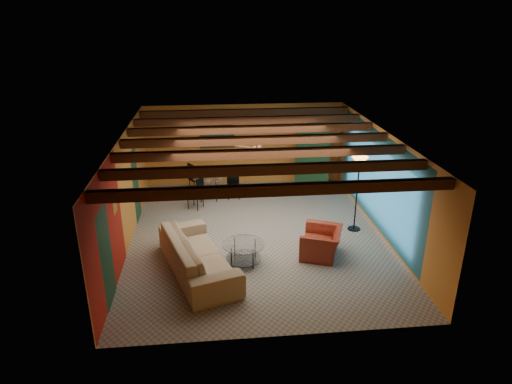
{
  "coord_description": "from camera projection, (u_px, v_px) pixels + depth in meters",
  "views": [
    {
      "loc": [
        -1.11,
        -10.57,
        5.47
      ],
      "look_at": [
        0.0,
        0.2,
        1.15
      ],
      "focal_mm": 31.76,
      "sensor_mm": 36.0,
      "label": 1
    }
  ],
  "objects": [
    {
      "name": "vase",
      "position": [
        208.0,
        166.0,
        13.81
      ],
      "size": [
        0.18,
        0.18,
        0.19
      ],
      "primitive_type": "imported",
      "rotation": [
        0.0,
        0.0,
        0.01
      ],
      "color": "orange",
      "rests_on": "dining_table"
    },
    {
      "name": "coffee_table",
      "position": [
        244.0,
        253.0,
        10.52
      ],
      "size": [
        1.16,
        1.16,
        0.5
      ],
      "primitive_type": null,
      "rotation": [
        0.0,
        0.0,
        -0.2
      ],
      "color": "silver",
      "rests_on": "ground"
    },
    {
      "name": "floor_lamp",
      "position": [
        357.0,
        194.0,
        11.86
      ],
      "size": [
        0.44,
        0.44,
        2.05
      ],
      "primitive_type": null,
      "rotation": [
        0.0,
        0.0,
        -0.04
      ],
      "color": "black",
      "rests_on": "ground"
    },
    {
      "name": "armchair",
      "position": [
        321.0,
        243.0,
        10.81
      ],
      "size": [
        1.22,
        1.3,
        0.68
      ],
      "primitive_type": "imported",
      "rotation": [
        0.0,
        0.0,
        -1.94
      ],
      "color": "maroon",
      "rests_on": "ground"
    },
    {
      "name": "dining_table",
      "position": [
        208.0,
        184.0,
        14.03
      ],
      "size": [
        1.92,
        1.92,
        1.0
      ],
      "primitive_type": null,
      "rotation": [
        0.0,
        0.0,
        -0.0
      ],
      "color": "silver",
      "rests_on": "ground"
    },
    {
      "name": "sofa",
      "position": [
        198.0,
        255.0,
        10.11
      ],
      "size": [
        1.97,
        3.11,
        0.85
      ],
      "primitive_type": "imported",
      "rotation": [
        0.0,
        0.0,
        1.88
      ],
      "color": "#917B5E",
      "rests_on": "ground"
    },
    {
      "name": "ceiling_fan",
      "position": [
        257.0,
        149.0,
        11.02
      ],
      "size": [
        1.5,
        1.5,
        0.44
      ],
      "primitive_type": null,
      "color": "#472614",
      "rests_on": "ceiling"
    },
    {
      "name": "armoire",
      "position": [
        310.0,
        156.0,
        15.17
      ],
      "size": [
        1.23,
        0.95,
        1.94
      ],
      "primitive_type": "cube",
      "rotation": [
        0.0,
        0.0,
        -0.42
      ],
      "color": "brown",
      "rests_on": "ground"
    },
    {
      "name": "room",
      "position": [
        256.0,
        148.0,
        11.12
      ],
      "size": [
        6.52,
        8.01,
        2.71
      ],
      "color": "gray",
      "rests_on": "ground"
    },
    {
      "name": "potted_plant",
      "position": [
        312.0,
        121.0,
        14.72
      ],
      "size": [
        0.48,
        0.44,
        0.46
      ],
      "primitive_type": "imported",
      "rotation": [
        0.0,
        0.0,
        0.22
      ],
      "color": "#26661E",
      "rests_on": "armoire"
    },
    {
      "name": "painting",
      "position": [
        217.0,
        137.0,
        14.86
      ],
      "size": [
        1.05,
        0.03,
        0.65
      ],
      "primitive_type": "cube",
      "color": "black",
      "rests_on": "wall_back"
    }
  ]
}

